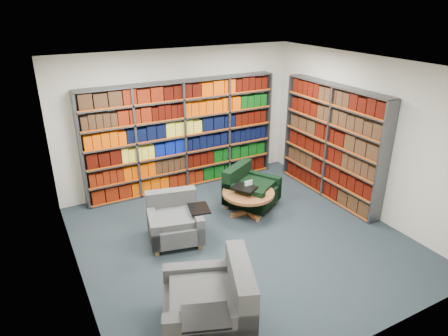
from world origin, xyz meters
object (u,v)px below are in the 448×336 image
chair_teal_front (216,306)px  coffee_table (248,196)px  chair_green_right (248,190)px  chair_teal_left (174,221)px

chair_teal_front → coffee_table: bearing=51.0°
chair_green_right → coffee_table: chair_green_right is taller
chair_green_right → chair_teal_front: 3.20m
coffee_table → chair_teal_front: bearing=-129.0°
chair_teal_left → coffee_table: size_ratio=1.14×
chair_teal_left → chair_teal_front: size_ratio=0.80×
chair_green_right → chair_teal_front: bearing=-128.2°
chair_teal_left → chair_teal_front: (-0.32, -2.12, 0.07)m
chair_teal_front → coffee_table: chair_teal_front is taller
chair_green_right → coffee_table: 0.35m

